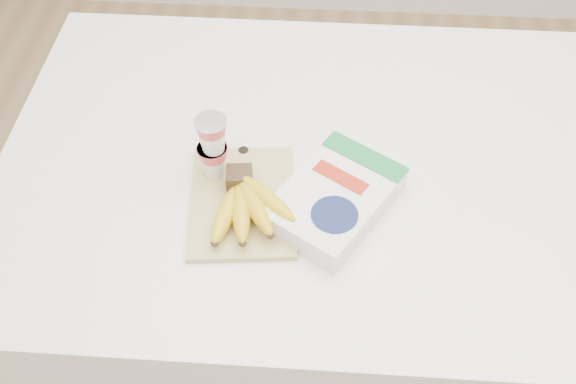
% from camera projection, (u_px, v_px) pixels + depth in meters
% --- Properties ---
extents(room, '(4.00, 4.00, 4.00)m').
position_uv_depth(room, '(351.00, 12.00, 1.01)').
color(room, tan).
rests_on(room, ground).
extents(table, '(1.35, 0.90, 1.01)m').
position_uv_depth(table, '(327.00, 291.00, 1.66)').
color(table, white).
rests_on(table, ground).
extents(cutting_board, '(0.22, 0.28, 0.01)m').
position_uv_depth(cutting_board, '(243.00, 201.00, 1.19)').
color(cutting_board, tan).
rests_on(cutting_board, table).
extents(bananas, '(0.16, 0.18, 0.06)m').
position_uv_depth(bananas, '(247.00, 204.00, 1.15)').
color(bananas, '#382816').
rests_on(bananas, cutting_board).
extents(yogurt_stack, '(0.06, 0.06, 0.14)m').
position_uv_depth(yogurt_stack, '(213.00, 146.00, 1.17)').
color(yogurt_stack, white).
rests_on(yogurt_stack, cutting_board).
extents(cereal_box, '(0.27, 0.30, 0.06)m').
position_uv_depth(cereal_box, '(334.00, 199.00, 1.17)').
color(cereal_box, white).
rests_on(cereal_box, table).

